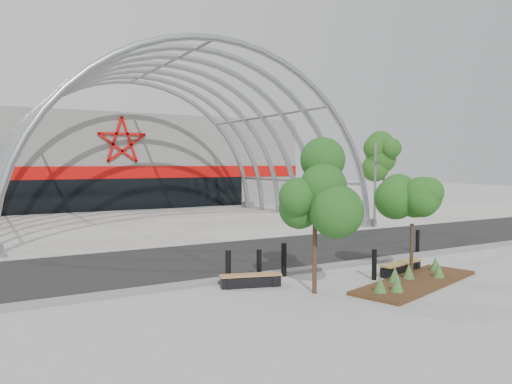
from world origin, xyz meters
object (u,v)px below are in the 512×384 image
(street_tree_1, at_px, (412,202))
(bench_1, at_px, (401,268))
(bench_0, at_px, (251,281))
(street_tree_0, at_px, (315,190))
(bollard_2, at_px, (284,260))
(signal_pole, at_px, (375,184))

(street_tree_1, distance_m, bench_1, 2.42)
(street_tree_1, distance_m, bench_0, 5.99)
(street_tree_0, height_order, bollard_2, street_tree_0)
(signal_pole, bearing_deg, bench_1, -129.02)
(signal_pole, bearing_deg, street_tree_0, -139.30)
(street_tree_0, relative_size, bench_1, 2.05)
(bench_1, bearing_deg, bench_0, 169.05)
(signal_pole, bearing_deg, street_tree_1, -127.82)
(street_tree_0, distance_m, bench_1, 5.03)
(bench_0, bearing_deg, street_tree_0, -51.66)
(signal_pole, relative_size, bench_1, 2.41)
(street_tree_1, height_order, bench_0, street_tree_1)
(street_tree_1, bearing_deg, street_tree_0, -179.93)
(street_tree_0, relative_size, bench_0, 2.18)
(street_tree_0, distance_m, street_tree_1, 4.03)
(bench_0, relative_size, bench_1, 0.94)
(street_tree_0, bearing_deg, signal_pole, 40.70)
(street_tree_1, bearing_deg, bench_0, 163.14)
(street_tree_1, xyz_separation_m, bench_0, (-5.27, 1.60, -2.36))
(signal_pole, xyz_separation_m, bench_0, (-13.30, -8.75, -2.43))
(street_tree_0, bearing_deg, street_tree_1, 0.07)
(street_tree_1, relative_size, bench_0, 1.83)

